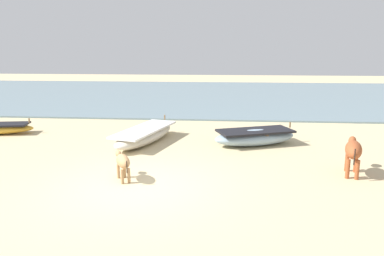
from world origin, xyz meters
The scene contains 6 objects.
ground centered at (0.00, 0.00, 0.00)m, with size 80.00×80.00×0.00m, color #CCB789.
sea_water centered at (0.00, 18.55, 0.04)m, with size 60.00×20.00×0.08m, color slate.
fishing_boat_0 centered at (-0.70, 4.34, 0.30)m, with size 2.10×3.92×0.74m.
fishing_boat_3 centered at (3.32, 4.35, 0.30)m, with size 3.24×2.15×0.76m.
cow_adult_rust centered at (5.69, 1.43, 0.69)m, with size 0.70×1.45×0.96m.
calf_near_tan centered at (-0.45, 0.48, 0.50)m, with size 0.70×1.01×0.70m.
Camera 1 is at (2.11, -8.19, 3.37)m, focal length 33.25 mm.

